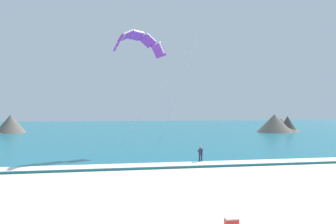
{
  "coord_description": "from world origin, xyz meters",
  "views": [
    {
      "loc": [
        -10.06,
        -11.94,
        4.99
      ],
      "look_at": [
        -4.64,
        18.57,
        4.86
      ],
      "focal_mm": 33.72,
      "sensor_mm": 36.0,
      "label": 1
    }
  ],
  "objects_px": {
    "kite_primary": "(138,41)",
    "surfboard": "(201,164)",
    "kitesurfer": "(201,154)",
    "cooler_box": "(232,222)"
  },
  "relations": [
    {
      "from": "kite_primary",
      "to": "cooler_box",
      "type": "xyz_separation_m",
      "value": [
        2.13,
        -22.76,
        -12.64
      ]
    },
    {
      "from": "surfboard",
      "to": "kitesurfer",
      "type": "relative_size",
      "value": 0.86
    },
    {
      "from": "cooler_box",
      "to": "kitesurfer",
      "type": "bearing_deg",
      "value": 78.78
    },
    {
      "from": "surfboard",
      "to": "kitesurfer",
      "type": "xyz_separation_m",
      "value": [
        0.0,
        0.02,
        0.91
      ]
    },
    {
      "from": "kite_primary",
      "to": "cooler_box",
      "type": "height_order",
      "value": "kite_primary"
    },
    {
      "from": "kitesurfer",
      "to": "kite_primary",
      "type": "height_order",
      "value": "kite_primary"
    },
    {
      "from": "kite_primary",
      "to": "cooler_box",
      "type": "bearing_deg",
      "value": -84.64
    },
    {
      "from": "kite_primary",
      "to": "surfboard",
      "type": "bearing_deg",
      "value": -53.58
    },
    {
      "from": "kitesurfer",
      "to": "cooler_box",
      "type": "distance_m",
      "value": 16.0
    },
    {
      "from": "kitesurfer",
      "to": "kite_primary",
      "type": "distance_m",
      "value": 14.81
    }
  ]
}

